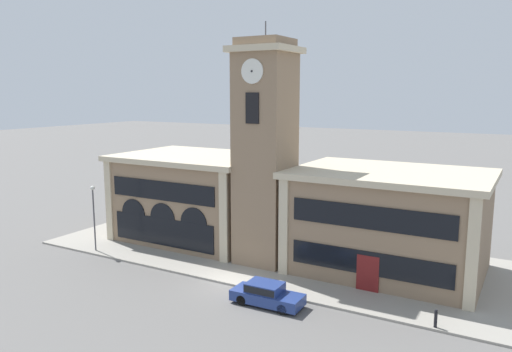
{
  "coord_description": "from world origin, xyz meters",
  "views": [
    {
      "loc": [
        17.94,
        -27.42,
        13.1
      ],
      "look_at": [
        0.28,
        3.53,
        7.16
      ],
      "focal_mm": 35.0,
      "sensor_mm": 36.0,
      "label": 1
    }
  ],
  "objects": [
    {
      "name": "sidewalk_kerb",
      "position": [
        0.0,
        7.48,
        0.07
      ],
      "size": [
        38.8,
        14.96,
        0.15
      ],
      "color": "gray",
      "rests_on": "ground_plane"
    },
    {
      "name": "parked_car_near",
      "position": [
        3.9,
        -1.5,
        0.74
      ],
      "size": [
        4.59,
        1.87,
        1.43
      ],
      "rotation": [
        0.0,
        0.0,
        0.02
      ],
      "color": "navy",
      "rests_on": "ground_plane"
    },
    {
      "name": "bollard",
      "position": [
        13.71,
        0.25,
        0.67
      ],
      "size": [
        0.18,
        0.18,
        1.06
      ],
      "color": "black",
      "rests_on": "sidewalk_kerb"
    },
    {
      "name": "clock_tower",
      "position": [
        -0.0,
        5.44,
        8.58
      ],
      "size": [
        4.51,
        4.51,
        18.24
      ],
      "color": "#897056",
      "rests_on": "ground_plane"
    },
    {
      "name": "street_lamp",
      "position": [
        -13.49,
        0.69,
        3.76
      ],
      "size": [
        0.36,
        0.36,
        5.47
      ],
      "color": "#4C4C51",
      "rests_on": "sidewalk_kerb"
    },
    {
      "name": "town_hall_right_wing",
      "position": [
        8.8,
        8.22,
        3.81
      ],
      "size": [
        13.89,
        10.13,
        7.57
      ],
      "color": "#897056",
      "rests_on": "ground_plane"
    },
    {
      "name": "town_hall_left_wing",
      "position": [
        -8.6,
        8.21,
        3.86
      ],
      "size": [
        13.49,
        10.13,
        7.68
      ],
      "color": "#897056",
      "rests_on": "ground_plane"
    },
    {
      "name": "ground_plane",
      "position": [
        0.0,
        0.0,
        0.0
      ],
      "size": [
        300.0,
        300.0,
        0.0
      ],
      "primitive_type": "plane",
      "color": "#605E5B"
    }
  ]
}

